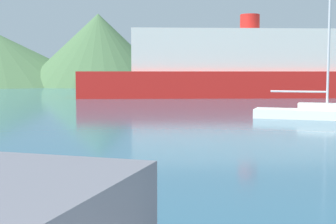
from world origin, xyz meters
name	(u,v)px	position (x,y,z in m)	size (l,w,h in m)	color
sailboat_inner	(317,110)	(7.12, 24.00, 0.45)	(6.36, 3.72, 11.44)	white
ferry_distant	(249,68)	(8.31, 46.55, 2.80)	(32.85, 8.25, 7.96)	red
hill_central	(98,50)	(-10.75, 84.58, 6.38)	(26.84, 26.84, 12.76)	#476B42
hill_east	(251,55)	(19.37, 98.86, 6.11)	(52.89, 52.89, 12.22)	#4C6647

